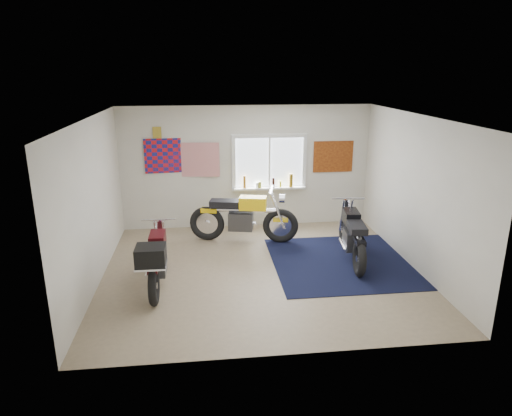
{
  "coord_description": "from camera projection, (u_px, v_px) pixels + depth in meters",
  "views": [
    {
      "loc": [
        -0.95,
        -7.36,
        3.45
      ],
      "look_at": [
        -0.04,
        0.4,
        1.05
      ],
      "focal_mm": 32.0,
      "sensor_mm": 36.0,
      "label": 1
    }
  ],
  "objects": [
    {
      "name": "navy_rug",
      "position": [
        340.0,
        262.0,
        8.47
      ],
      "size": [
        2.5,
        2.6,
        0.01
      ],
      "primitive_type": "cube",
      "rotation": [
        0.0,
        0.0,
        0.0
      ],
      "color": "black",
      "rests_on": "ground"
    },
    {
      "name": "room_shell",
      "position": [
        261.0,
        181.0,
        7.62
      ],
      "size": [
        5.5,
        5.5,
        5.5
      ],
      "color": "white",
      "rests_on": "ground"
    },
    {
      "name": "maroon_tourer",
      "position": [
        156.0,
        259.0,
        7.3
      ],
      "size": [
        0.59,
        1.96,
        1.0
      ],
      "rotation": [
        0.0,
        0.0,
        1.56
      ],
      "color": "black",
      "rests_on": "ground"
    },
    {
      "name": "flag_display",
      "position": [
        157.0,
        133.0,
        9.62
      ],
      "size": [
        1.6,
        0.1,
        1.17
      ],
      "color": "red",
      "rests_on": "room_shell"
    },
    {
      "name": "black_chrome_bike",
      "position": [
        352.0,
        236.0,
        8.47
      ],
      "size": [
        0.63,
        2.07,
        1.07
      ],
      "rotation": [
        0.0,
        0.0,
        1.45
      ],
      "color": "black",
      "rests_on": "navy_rug"
    },
    {
      "name": "ground",
      "position": [
        261.0,
        271.0,
        8.11
      ],
      "size": [
        5.5,
        5.5,
        0.0
      ],
      "primitive_type": "plane",
      "color": "#9E896B",
      "rests_on": "ground"
    },
    {
      "name": "window_assembly",
      "position": [
        269.0,
        166.0,
        10.1
      ],
      "size": [
        1.66,
        0.17,
        1.26
      ],
      "color": "white",
      "rests_on": "room_shell"
    },
    {
      "name": "yellow_triumph",
      "position": [
        243.0,
        218.0,
        9.37
      ],
      "size": [
        2.24,
        0.76,
        1.14
      ],
      "rotation": [
        0.0,
        0.0,
        -0.21
      ],
      "color": "black",
      "rests_on": "ground"
    },
    {
      "name": "triumph_poster",
      "position": [
        333.0,
        157.0,
        10.22
      ],
      "size": [
        0.9,
        0.03,
        0.7
      ],
      "primitive_type": "cube",
      "color": "#A54C14",
      "rests_on": "room_shell"
    },
    {
      "name": "oil_bottles",
      "position": [
        272.0,
        182.0,
        10.14
      ],
      "size": [
        1.12,
        0.09,
        0.3
      ],
      "color": "#8C5614",
      "rests_on": "window_assembly"
    }
  ]
}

